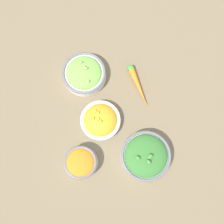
{
  "coord_description": "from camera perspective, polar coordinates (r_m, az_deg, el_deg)",
  "views": [
    {
      "loc": [
        -0.18,
        0.01,
        1.01
      ],
      "look_at": [
        0.0,
        0.0,
        0.03
      ],
      "focal_mm": 40.0,
      "sensor_mm": 36.0,
      "label": 1
    }
  ],
  "objects": [
    {
      "name": "loose_carrot",
      "position": [
        1.05,
        5.93,
        6.25
      ],
      "size": [
        0.19,
        0.09,
        0.03
      ],
      "rotation": [
        0.0,
        0.0,
        3.48
      ],
      "color": "orange",
      "rests_on": "ground_plane"
    },
    {
      "name": "bowl_carrots",
      "position": [
        0.98,
        -7.12,
        -11.35
      ],
      "size": [
        0.13,
        0.13,
        0.07
      ],
      "color": "silver",
      "rests_on": "ground_plane"
    },
    {
      "name": "bowl_squash",
      "position": [
        1.0,
        -2.64,
        -1.91
      ],
      "size": [
        0.16,
        0.16,
        0.07
      ],
      "color": "#B2C1CC",
      "rests_on": "ground_plane"
    },
    {
      "name": "bowl_lettuce",
      "position": [
        1.05,
        -6.38,
        8.71
      ],
      "size": [
        0.18,
        0.18,
        0.07
      ],
      "color": "white",
      "rests_on": "ground_plane"
    },
    {
      "name": "bowl_broccoli",
      "position": [
        0.98,
        7.71,
        -9.89
      ],
      "size": [
        0.19,
        0.19,
        0.09
      ],
      "color": "silver",
      "rests_on": "ground_plane"
    },
    {
      "name": "ground_plane",
      "position": [
        1.03,
        0.0,
        -0.31
      ],
      "size": [
        3.0,
        3.0,
        0.0
      ],
      "primitive_type": "plane",
      "color": "#75664C"
    }
  ]
}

